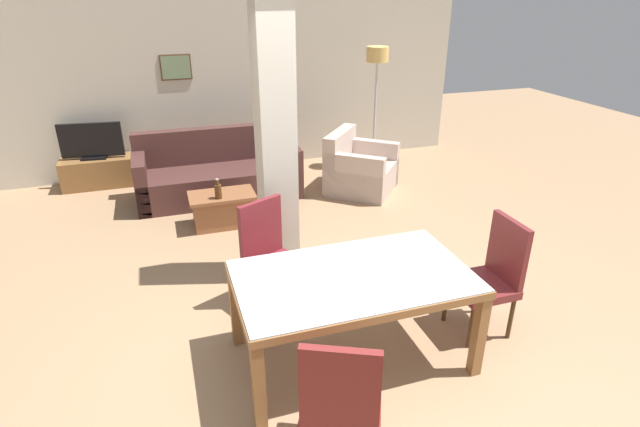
{
  "coord_description": "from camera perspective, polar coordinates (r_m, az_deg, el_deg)",
  "views": [
    {
      "loc": [
        -1.2,
        -2.89,
        2.69
      ],
      "look_at": [
        0.0,
        0.79,
        0.91
      ],
      "focal_mm": 28.0,
      "sensor_mm": 36.0,
      "label": 1
    }
  ],
  "objects": [
    {
      "name": "ground_plane",
      "position": [
        4.13,
        3.54,
        -15.96
      ],
      "size": [
        18.0,
        18.0,
        0.0
      ],
      "primitive_type": "plane",
      "color": "#9F7C59"
    },
    {
      "name": "back_wall",
      "position": [
        7.96,
        -9.49,
        14.71
      ],
      "size": [
        7.2,
        0.09,
        2.7
      ],
      "color": "beige",
      "rests_on": "ground_plane"
    },
    {
      "name": "divider_pillar",
      "position": [
        4.63,
        -5.09,
        7.83
      ],
      "size": [
        0.32,
        0.35,
        2.7
      ],
      "color": "beige",
      "rests_on": "ground_plane"
    },
    {
      "name": "dining_table",
      "position": [
        3.76,
        3.78,
        -8.86
      ],
      "size": [
        1.74,
        1.01,
        0.76
      ],
      "color": "#8E5F34",
      "rests_on": "ground_plane"
    },
    {
      "name": "dining_chair_near_left",
      "position": [
        3.03,
        2.43,
        -20.53
      ],
      "size": [
        0.61,
        0.61,
        1.0
      ],
      "rotation": [
        0.0,
        0.0,
        -0.44
      ],
      "color": "maroon",
      "rests_on": "ground_plane"
    },
    {
      "name": "dining_chair_head_right",
      "position": [
        4.35,
        19.04,
        -6.46
      ],
      "size": [
        0.46,
        0.46,
        1.0
      ],
      "rotation": [
        0.0,
        0.0,
        1.57
      ],
      "color": "maroon",
      "rests_on": "ground_plane"
    },
    {
      "name": "dining_chair_far_left",
      "position": [
        4.43,
        -5.73,
        -4.51
      ],
      "size": [
        0.61,
        0.61,
        1.0
      ],
      "rotation": [
        0.0,
        0.0,
        -2.7
      ],
      "color": "maroon",
      "rests_on": "ground_plane"
    },
    {
      "name": "sofa",
      "position": [
        7.02,
        -11.51,
        4.34
      ],
      "size": [
        2.16,
        0.87,
        0.9
      ],
      "rotation": [
        0.0,
        0.0,
        3.14
      ],
      "color": "#482926",
      "rests_on": "ground_plane"
    },
    {
      "name": "armchair",
      "position": [
        7.1,
        4.46,
        4.89
      ],
      "size": [
        1.23,
        1.23,
        0.84
      ],
      "rotation": [
        0.0,
        0.0,
        4.01
      ],
      "color": "#C3AC9E",
      "rests_on": "ground_plane"
    },
    {
      "name": "coffee_table",
      "position": [
        6.16,
        -11.04,
        0.49
      ],
      "size": [
        0.78,
        0.46,
        0.41
      ],
      "color": "brown",
      "rests_on": "ground_plane"
    },
    {
      "name": "bottle",
      "position": [
        5.93,
        -11.57,
        2.55
      ],
      "size": [
        0.08,
        0.08,
        0.24
      ],
      "color": "#4C2D14",
      "rests_on": "coffee_table"
    },
    {
      "name": "tv_stand",
      "position": [
        7.93,
        -24.08,
        4.31
      ],
      "size": [
        0.97,
        0.4,
        0.42
      ],
      "color": "brown",
      "rests_on": "ground_plane"
    },
    {
      "name": "tv_screen",
      "position": [
        7.8,
        -24.66,
        7.48
      ],
      "size": [
        0.85,
        0.24,
        0.52
      ],
      "rotation": [
        0.0,
        0.0,
        3.03
      ],
      "color": "black",
      "rests_on": "tv_stand"
    },
    {
      "name": "floor_lamp",
      "position": [
        7.84,
        6.54,
        16.34
      ],
      "size": [
        0.33,
        0.33,
        1.86
      ],
      "color": "#B7B7BC",
      "rests_on": "ground_plane"
    }
  ]
}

